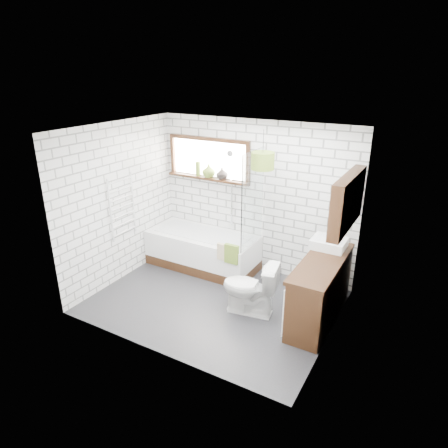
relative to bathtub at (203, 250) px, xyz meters
The scene contains 22 objects.
floor 1.20m from the bathtub, 49.65° to the right, with size 3.40×2.60×0.01m, color #242428.
ceiling 2.49m from the bathtub, 49.65° to the right, with size 3.40×2.60×0.01m, color white.
wall_back 1.28m from the bathtub, 29.05° to the left, with size 3.40×0.01×2.50m, color white.
wall_front 2.50m from the bathtub, 71.03° to the right, with size 3.40×0.01×2.50m, color white.
wall_left 1.61m from the bathtub, 137.03° to the right, with size 0.01×2.60×2.50m, color white.
wall_right 2.78m from the bathtub, 19.84° to the right, with size 0.01×2.60×2.50m, color white.
window 1.55m from the bathtub, 104.54° to the left, with size 1.52×0.16×0.68m, color black.
towel_radiator 1.55m from the bathtub, 135.64° to the right, with size 0.06×0.52×1.00m, color white.
mirror_cabinet 2.74m from the bathtub, ahead, with size 0.16×1.20×0.70m, color black.
shower_riser 1.17m from the bathtub, 46.58° to the left, with size 0.02×0.02×1.30m, color silver.
bathtub is the anchor object (origin of this frame).
shower_screen 1.40m from the bathtub, ahead, with size 0.02×0.72×1.50m, color white.
towel_green 0.93m from the bathtub, 27.71° to the right, with size 0.23×0.06×0.31m, color #567021.
towel_beige 0.82m from the bathtub, 32.71° to the right, with size 0.21×0.05×0.27m, color tan.
vanity 2.27m from the bathtub, 13.41° to the right, with size 0.49×1.52×0.87m, color black.
basin 2.24m from the bathtub, ahead, with size 0.46×0.40×0.13m, color white.
tap 2.41m from the bathtub, ahead, with size 0.03×0.03×0.14m, color silver.
toilet 1.58m from the bathtub, 33.36° to the right, with size 0.76×0.44×0.78m, color white.
vase_olive 1.34m from the bathtub, 101.96° to the left, with size 0.21×0.21×0.22m, color #5D7524.
vase_dark 1.33m from the bathtub, 61.67° to the left, with size 0.19×0.19×0.20m, color black.
bottle 1.37m from the bathtub, 130.00° to the left, with size 0.08×0.08×0.24m, color #5D7524.
pendant 2.28m from the bathtub, 22.46° to the right, with size 0.30×0.30×0.22m, color #567021.
Camera 1 is at (2.63, -4.33, 3.23)m, focal length 32.00 mm.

